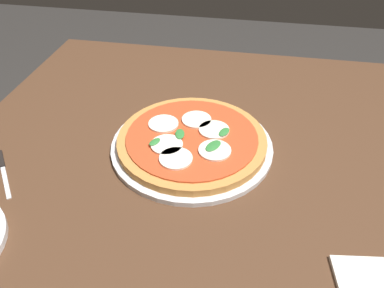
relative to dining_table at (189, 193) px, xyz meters
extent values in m
cube|color=#4C301E|center=(0.00, 0.00, 0.09)|extent=(1.15, 1.10, 0.04)
cube|color=#4C301E|center=(-0.50, -0.47, -0.30)|extent=(0.07, 0.07, 0.74)
cube|color=#4C301E|center=(-0.50, 0.47, -0.30)|extent=(0.07, 0.07, 0.74)
cylinder|color=silver|center=(-0.05, 0.00, 0.11)|extent=(0.37, 0.37, 0.01)
cylinder|color=#C6843F|center=(-0.05, 0.00, 0.13)|extent=(0.34, 0.34, 0.02)
cylinder|color=#CC4723|center=(-0.05, 0.00, 0.14)|extent=(0.30, 0.30, 0.00)
cylinder|color=white|center=(0.04, -0.02, 0.14)|extent=(0.07, 0.07, 0.00)
cylinder|color=white|center=(0.00, 0.06, 0.14)|extent=(0.07, 0.07, 0.00)
cylinder|color=white|center=(-0.07, 0.05, 0.14)|extent=(0.07, 0.07, 0.00)
cylinder|color=white|center=(-0.11, 0.00, 0.14)|extent=(0.07, 0.07, 0.00)
cylinder|color=white|center=(-0.08, -0.07, 0.14)|extent=(0.07, 0.07, 0.00)
cylinder|color=white|center=(0.00, -0.05, 0.14)|extent=(0.07, 0.07, 0.00)
ellipsoid|color=#337F38|center=(-0.06, 0.07, 0.15)|extent=(0.04, 0.03, 0.00)
ellipsoid|color=#337F38|center=(0.00, -0.07, 0.15)|extent=(0.04, 0.03, 0.00)
ellipsoid|color=#337F38|center=(-0.01, 0.05, 0.15)|extent=(0.05, 0.04, 0.00)
ellipsoid|color=#337F38|center=(-0.04, -0.03, 0.15)|extent=(0.04, 0.03, 0.00)
cube|color=black|center=(0.08, -0.41, 0.11)|extent=(0.05, 0.05, 0.01)
cube|color=silver|center=(0.14, -0.36, 0.11)|extent=(0.09, 0.07, 0.00)
camera|label=1|loc=(0.62, 0.12, 0.66)|focal=35.12mm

